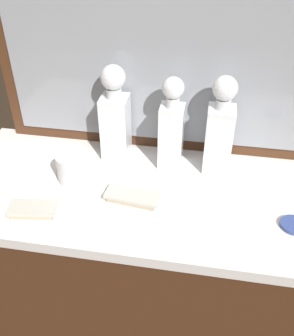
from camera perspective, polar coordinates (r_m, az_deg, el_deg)
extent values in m
cube|color=#472816|center=(1.50, 0.00, -16.44)|extent=(1.15, 0.50, 0.83)
cube|color=white|center=(1.18, 0.00, -3.77)|extent=(1.18, 0.52, 0.03)
cube|color=#472816|center=(1.21, 2.05, 16.77)|extent=(1.04, 0.03, 0.67)
cube|color=gray|center=(1.20, 1.94, 16.53)|extent=(0.96, 0.01, 0.59)
cube|color=white|center=(1.26, -4.57, 5.94)|extent=(0.08, 0.08, 0.21)
cube|color=#9E5619|center=(1.28, -4.50, 4.78)|extent=(0.07, 0.07, 0.15)
cylinder|color=white|center=(1.21, -4.84, 10.81)|extent=(0.05, 0.05, 0.03)
sphere|color=white|center=(1.19, -4.96, 12.96)|extent=(0.08, 0.08, 0.08)
cube|color=white|center=(1.22, 3.51, 4.58)|extent=(0.07, 0.07, 0.21)
cube|color=#9E5619|center=(1.24, 3.45, 3.10)|extent=(0.06, 0.06, 0.13)
cylinder|color=white|center=(1.16, 3.73, 9.52)|extent=(0.04, 0.04, 0.03)
sphere|color=white|center=(1.14, 3.82, 11.51)|extent=(0.07, 0.07, 0.07)
cube|color=white|center=(1.21, 10.34, 4.08)|extent=(0.08, 0.08, 0.21)
cube|color=#9E5619|center=(1.23, 10.22, 3.09)|extent=(0.07, 0.07, 0.16)
cylinder|color=white|center=(1.15, 10.99, 9.14)|extent=(0.04, 0.04, 0.03)
sphere|color=white|center=(1.13, 11.27, 11.27)|extent=(0.07, 0.07, 0.07)
cylinder|color=white|center=(1.20, -10.88, 0.04)|extent=(0.09, 0.09, 0.09)
cylinder|color=silver|center=(1.22, -10.67, -1.40)|extent=(0.08, 0.08, 0.01)
cube|color=#B7A88C|center=(1.13, -2.11, -4.47)|extent=(0.15, 0.07, 0.01)
cube|color=beige|center=(1.12, -2.13, -4.01)|extent=(0.16, 0.08, 0.01)
cube|color=#B7A88C|center=(1.13, -16.19, -6.01)|extent=(0.12, 0.07, 0.01)
cube|color=beige|center=(1.12, -16.29, -5.56)|extent=(0.14, 0.08, 0.01)
cylinder|color=#33478C|center=(1.12, 20.43, -7.76)|extent=(0.07, 0.07, 0.01)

